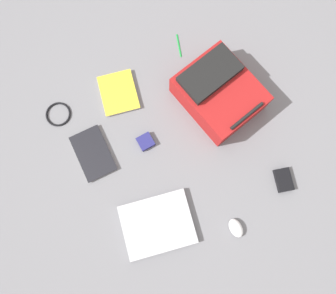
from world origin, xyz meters
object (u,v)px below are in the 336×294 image
(book_manual, at_px, (119,93))
(power_brick, at_px, (284,180))
(backpack, at_px, (218,93))
(book_red, at_px, (93,153))
(cable_coil, at_px, (58,114))
(earbud_pouch, at_px, (146,142))
(pen_black, at_px, (179,45))
(computer_mouse, at_px, (236,228))
(laptop, at_px, (158,224))

(book_manual, relative_size, power_brick, 2.25)
(backpack, height_order, book_red, backpack)
(cable_coil, relative_size, earbud_pouch, 1.75)
(book_red, relative_size, earbud_pouch, 3.54)
(book_manual, bearing_deg, pen_black, -168.08)
(power_brick, xyz_separation_m, earbud_pouch, (0.52, -0.51, -0.00))
(computer_mouse, bearing_deg, pen_black, -100.79)
(computer_mouse, distance_m, cable_coil, 1.08)
(backpack, xyz_separation_m, book_manual, (0.44, -0.27, -0.07))
(laptop, bearing_deg, book_manual, -101.46)
(computer_mouse, relative_size, earbud_pouch, 1.24)
(laptop, xyz_separation_m, pen_black, (-0.56, -0.79, -0.01))
(book_manual, height_order, book_red, book_manual)
(book_manual, xyz_separation_m, book_red, (0.26, 0.23, -0.00))
(power_brick, bearing_deg, book_manual, -57.48)
(book_manual, bearing_deg, computer_mouse, 101.67)
(laptop, height_order, power_brick, laptop)
(laptop, relative_size, earbud_pouch, 5.27)
(book_red, height_order, power_brick, power_brick)
(computer_mouse, xyz_separation_m, pen_black, (-0.23, -0.99, -0.02))
(computer_mouse, xyz_separation_m, power_brick, (-0.33, -0.09, -0.01))
(computer_mouse, distance_m, earbud_pouch, 0.62)
(book_red, height_order, earbud_pouch, earbud_pouch)
(computer_mouse, bearing_deg, backpack, -109.88)
(earbud_pouch, bearing_deg, book_red, -15.93)
(laptop, distance_m, power_brick, 0.67)
(power_brick, bearing_deg, pen_black, -83.65)
(book_red, xyz_separation_m, cable_coil, (0.07, -0.28, -0.00))
(book_manual, xyz_separation_m, pen_black, (-0.42, -0.09, -0.01))
(cable_coil, bearing_deg, power_brick, 134.60)
(book_red, distance_m, cable_coil, 0.29)
(cable_coil, xyz_separation_m, power_brick, (-0.85, 0.86, 0.01))
(book_manual, distance_m, computer_mouse, 0.92)
(backpack, height_order, earbud_pouch, backpack)
(book_red, bearing_deg, book_manual, -138.96)
(laptop, relative_size, pen_black, 2.92)
(backpack, xyz_separation_m, laptop, (0.58, 0.43, -0.07))
(laptop, distance_m, computer_mouse, 0.38)
(book_manual, distance_m, book_red, 0.35)
(book_manual, relative_size, pen_black, 1.93)
(laptop, height_order, pen_black, laptop)
(book_manual, distance_m, cable_coil, 0.34)
(book_manual, xyz_separation_m, power_brick, (-0.52, 0.81, 0.00))
(power_brick, distance_m, earbud_pouch, 0.73)
(book_red, xyz_separation_m, power_brick, (-0.78, 0.58, 0.01))
(pen_black, bearing_deg, earbud_pouch, 43.30)
(laptop, bearing_deg, computer_mouse, 148.69)
(book_manual, distance_m, power_brick, 0.96)
(backpack, distance_m, book_manual, 0.53)
(book_manual, xyz_separation_m, cable_coil, (0.33, -0.05, -0.01))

